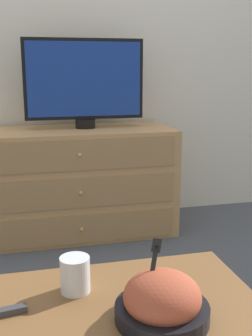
# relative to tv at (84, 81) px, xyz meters

# --- Properties ---
(ground_plane) EXTENTS (12.00, 12.00, 0.00)m
(ground_plane) POSITION_rel_tv_xyz_m (0.00, 0.24, -0.94)
(ground_plane) COLOR #474C56
(wall_back) EXTENTS (12.00, 0.05, 2.60)m
(wall_back) POSITION_rel_tv_xyz_m (0.00, 0.27, 0.36)
(wall_back) COLOR silver
(wall_back) RESTS_ON ground_plane
(dresser) EXTENTS (1.21, 0.51, 0.66)m
(dresser) POSITION_rel_tv_xyz_m (-0.07, -0.04, -0.61)
(dresser) COLOR tan
(dresser) RESTS_ON ground_plane
(tv) EXTENTS (0.72, 0.12, 0.53)m
(tv) POSITION_rel_tv_xyz_m (0.00, 0.00, 0.00)
(tv) COLOR black
(tv) RESTS_ON dresser
(takeout_bowl) EXTENTS (0.24, 0.24, 0.19)m
(takeout_bowl) POSITION_rel_tv_xyz_m (-0.05, -1.68, -0.49)
(takeout_bowl) COLOR black
(takeout_bowl) RESTS_ON coffee_table
(drink_cup) EXTENTS (0.09, 0.09, 0.10)m
(drink_cup) POSITION_rel_tv_xyz_m (-0.25, -1.49, -0.49)
(drink_cup) COLOR #9E6638
(drink_cup) RESTS_ON coffee_table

